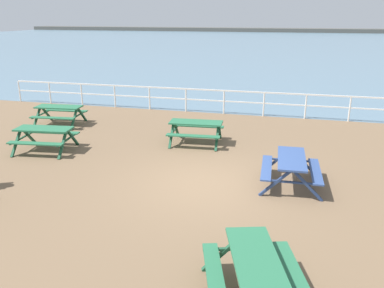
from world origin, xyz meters
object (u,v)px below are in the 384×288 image
picnic_table_near_left (196,127)px  picnic_table_near_right (59,111)px  picnic_table_mid_centre (44,134)px  picnic_table_far_left (291,165)px  picnic_table_seaward (255,268)px

picnic_table_near_left → picnic_table_near_right: size_ratio=0.98×
picnic_table_mid_centre → picnic_table_far_left: size_ratio=1.06×
picnic_table_mid_centre → picnic_table_seaward: (7.39, -5.47, 0.00)m
picnic_table_near_left → picnic_table_seaward: same height
picnic_table_near_right → picnic_table_seaward: size_ratio=0.90×
picnic_table_near_left → picnic_table_near_right: same height
picnic_table_mid_centre → picnic_table_seaward: size_ratio=0.91×
picnic_table_near_left → picnic_table_mid_centre: size_ratio=0.97×
picnic_table_near_right → picnic_table_far_left: (9.16, -3.78, 0.00)m
picnic_table_near_left → picnic_table_far_left: 4.31m
picnic_table_near_right → picnic_table_mid_centre: (1.32, -2.95, 0.00)m
picnic_table_seaward → picnic_table_near_right: bearing=28.9°
picnic_table_far_left → picnic_table_seaward: size_ratio=0.86×
picnic_table_near_left → picnic_table_far_left: size_ratio=1.03×
picnic_table_mid_centre → picnic_table_far_left: same height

